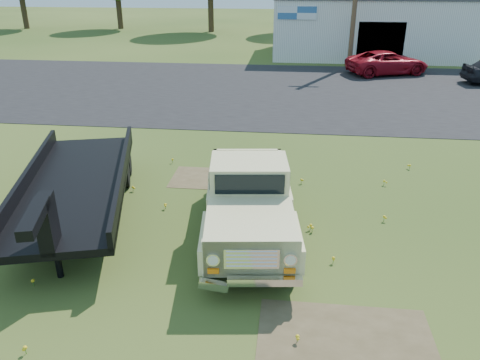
% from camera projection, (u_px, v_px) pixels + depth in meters
% --- Properties ---
extents(ground, '(140.00, 140.00, 0.00)m').
position_uv_depth(ground, '(268.00, 244.00, 10.77)').
color(ground, '#294115').
rests_on(ground, ground).
extents(asphalt_lot, '(90.00, 14.00, 0.02)m').
position_uv_depth(asphalt_lot, '(284.00, 91.00, 24.35)').
color(asphalt_lot, black).
rests_on(asphalt_lot, ground).
extents(dirt_patch_a, '(3.00, 2.00, 0.01)m').
position_uv_depth(dirt_patch_a, '(346.00, 344.00, 7.90)').
color(dirt_patch_a, '#4E4229').
rests_on(dirt_patch_a, ground).
extents(dirt_patch_b, '(2.20, 1.60, 0.01)m').
position_uv_depth(dirt_patch_b, '(208.00, 178.00, 14.14)').
color(dirt_patch_b, '#4E4229').
rests_on(dirt_patch_b, ground).
extents(commercial_building, '(14.20, 8.20, 4.15)m').
position_uv_depth(commercial_building, '(373.00, 25.00, 33.74)').
color(commercial_building, silver).
rests_on(commercial_building, ground).
extents(vintage_pickup_truck, '(2.64, 5.47, 1.91)m').
position_uv_depth(vintage_pickup_truck, '(249.00, 199.00, 10.75)').
color(vintage_pickup_truck, '#C8C186').
rests_on(vintage_pickup_truck, ground).
extents(flatbed_trailer, '(4.23, 7.61, 1.97)m').
position_uv_depth(flatbed_trailer, '(76.00, 179.00, 11.69)').
color(flatbed_trailer, black).
rests_on(flatbed_trailer, ground).
extents(red_pickup, '(5.31, 3.76, 1.35)m').
position_uv_depth(red_pickup, '(387.00, 63.00, 27.89)').
color(red_pickup, maroon).
rests_on(red_pickup, ground).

